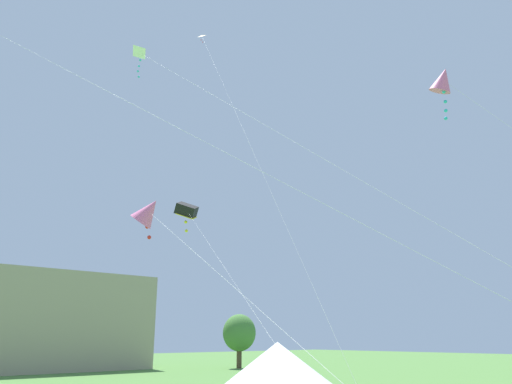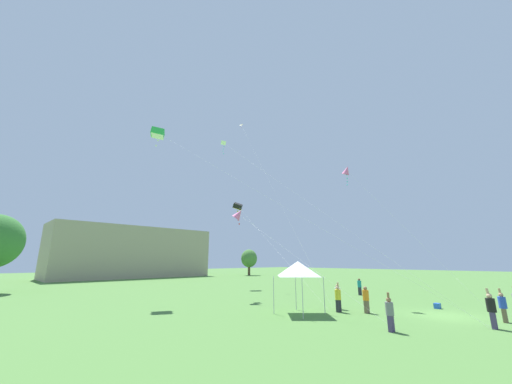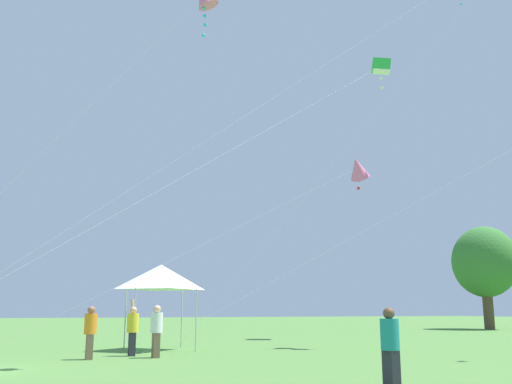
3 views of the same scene
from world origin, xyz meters
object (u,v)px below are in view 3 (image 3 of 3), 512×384
Objects in this scene: festival_tent at (161,277)px; kite_pink_diamond_3 at (358,168)px; person_yellow_shirt at (133,328)px; person_white_shirt at (156,329)px; person_orange_shirt at (90,331)px; kite_green_box_4 at (381,67)px; person_teal_shirt at (390,345)px.

kite_pink_diamond_3 is at bearing 78.07° from festival_tent.
person_yellow_shirt reaches higher than person_white_shirt.
person_yellow_shirt is (-1.06, 1.62, 0.03)m from person_orange_shirt.
person_orange_shirt is 0.87× the size of person_yellow_shirt.
person_yellow_shirt is 0.08× the size of kite_green_box_4.
festival_tent is 1.73× the size of person_yellow_shirt.
kite_pink_diamond_3 is (1.88, 8.90, 5.23)m from festival_tent.
person_teal_shirt is 0.07× the size of kite_green_box_4.
kite_green_box_4 reaches higher than person_yellow_shirt.
person_teal_shirt is 27.74m from kite_green_box_4.
person_orange_shirt is at bearing -65.01° from kite_green_box_4.
person_teal_shirt is at bearing -34.32° from kite_green_box_4.
festival_tent is 0.22× the size of kite_pink_diamond_3.
person_teal_shirt is at bearing -28.97° from kite_pink_diamond_3.
kite_pink_diamond_3 reaches higher than person_orange_shirt.
person_white_shirt is 0.07× the size of kite_green_box_4.
festival_tent is at bearing -15.30° from person_orange_shirt.
person_orange_shirt is 0.07× the size of kite_green_box_4.
person_orange_shirt is 1.94m from person_yellow_shirt.
kite_green_box_4 is at bearing 89.55° from person_teal_shirt.
festival_tent is 10.49m from kite_pink_diamond_3.
person_orange_shirt is 0.98× the size of person_white_shirt.
kite_green_box_4 is at bearing -161.99° from person_yellow_shirt.
kite_pink_diamond_3 is at bearing 37.18° from person_white_shirt.
person_orange_shirt is at bearing -40.54° from festival_tent.
kite_pink_diamond_3 is at bearing 178.11° from person_yellow_shirt.
festival_tent is 0.14× the size of kite_green_box_4.
kite_green_box_4 is at bearing 107.58° from festival_tent.
festival_tent reaches higher than person_teal_shirt.
person_teal_shirt is (10.09, 5.47, -0.04)m from person_orange_shirt.
kite_pink_diamond_3 reaches higher than festival_tent.
person_teal_shirt is 11.80m from person_yellow_shirt.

